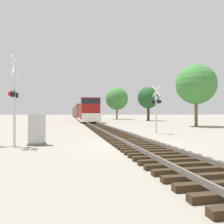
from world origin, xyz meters
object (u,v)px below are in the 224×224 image
object	(u,v)px
relay_cabinet	(37,130)
tree_far_right	(196,84)
crossing_signal_far	(156,105)
tree_mid_background	(148,98)
freight_train	(79,112)
crossing_signal_near	(14,97)
tree_deep_background	(117,99)

from	to	relation	value
relay_cabinet	tree_far_right	distance (m)	21.90
crossing_signal_far	tree_mid_background	xyz separation A→B (m)	(10.00, 28.14, 2.61)
tree_far_right	tree_mid_background	world-z (taller)	tree_far_right
crossing_signal_far	tree_far_right	size ratio (longest dim) A/B	0.51
tree_far_right	freight_train	bearing A→B (deg)	103.96
crossing_signal_near	tree_far_right	distance (m)	22.75
tree_deep_background	relay_cabinet	bearing A→B (deg)	-107.71
freight_train	relay_cabinet	size ratio (longest dim) A/B	49.86
crossing_signal_far	freight_train	bearing A→B (deg)	-12.63
crossing_signal_near	tree_deep_background	xyz separation A→B (m)	(15.49, 45.90, 3.06)
crossing_signal_far	tree_mid_background	size ratio (longest dim) A/B	0.54
relay_cabinet	tree_far_right	xyz separation A→B (m)	(17.31, 12.66, 4.47)
freight_train	tree_far_right	size ratio (longest dim) A/B	10.39
tree_mid_background	tree_deep_background	world-z (taller)	tree_deep_background
tree_mid_background	tree_deep_background	bearing A→B (deg)	108.60
freight_train	crossing_signal_far	distance (m)	57.08
freight_train	crossing_signal_far	xyz separation A→B (m)	(3.57, -56.97, 0.36)
tree_mid_background	freight_train	bearing A→B (deg)	115.19
tree_far_right	tree_mid_background	bearing A→B (deg)	86.11
freight_train	tree_deep_background	distance (m)	19.18
freight_train	tree_deep_background	bearing A→B (deg)	-60.21
crossing_signal_far	tree_deep_background	bearing A→B (deg)	-24.34
relay_cabinet	crossing_signal_far	bearing A→B (deg)	28.63
freight_train	crossing_signal_far	world-z (taller)	freight_train
crossing_signal_near	crossing_signal_far	bearing A→B (deg)	117.26
relay_cabinet	tree_deep_background	xyz separation A→B (m)	(14.48, 45.35, 4.75)
relay_cabinet	tree_deep_background	size ratio (longest dim) A/B	0.19
freight_train	tree_mid_background	world-z (taller)	tree_mid_background
freight_train	tree_far_right	distance (m)	50.65
crossing_signal_near	tree_mid_background	size ratio (longest dim) A/B	0.60
crossing_signal_near	relay_cabinet	size ratio (longest dim) A/B	2.74
tree_deep_background	tree_far_right	bearing A→B (deg)	-85.06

